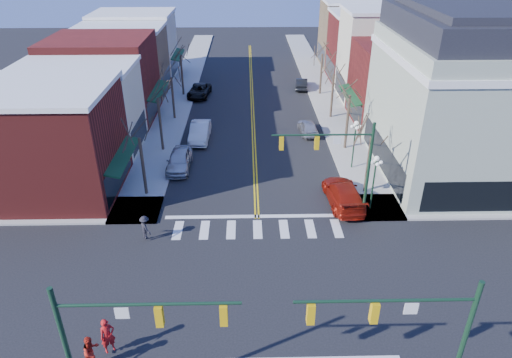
{
  "coord_description": "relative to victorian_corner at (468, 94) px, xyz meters",
  "views": [
    {
      "loc": [
        -0.66,
        -19.3,
        17.83
      ],
      "look_at": [
        -0.07,
        8.21,
        2.8
      ],
      "focal_mm": 32.0,
      "sensor_mm": 36.0,
      "label": 1
    }
  ],
  "objects": [
    {
      "name": "car_right_near",
      "position": [
        -10.1,
        -5.08,
        -5.83
      ],
      "size": [
        2.65,
        5.82,
        1.65
      ],
      "primitive_type": "imported",
      "rotation": [
        0.0,
        0.0,
        3.2
      ],
      "color": "maroon",
      "rests_on": "ground"
    },
    {
      "name": "bldg_right_tan",
      "position": [
        -1.0,
        34.5,
        -2.16
      ],
      "size": [
        10.0,
        8.0,
        9.0
      ],
      "primitive_type": "cube",
      "color": "#8B714D",
      "rests_on": "ground"
    },
    {
      "name": "traffic_mast_near_right",
      "position": [
        -10.95,
        -21.9,
        -1.95
      ],
      "size": [
        6.6,
        0.28,
        7.2
      ],
      "color": "#14331E",
      "rests_on": "ground"
    },
    {
      "name": "bldg_left_tan",
      "position": [
        -32.0,
        21.25,
        -2.76
      ],
      "size": [
        10.0,
        7.5,
        7.8
      ],
      "primitive_type": "cube",
      "color": "#8B714D",
      "rests_on": "ground"
    },
    {
      "name": "victorian_corner",
      "position": [
        0.0,
        0.0,
        0.0
      ],
      "size": [
        12.25,
        14.25,
        13.3
      ],
      "color": "#9FAA93",
      "rests_on": "ground"
    },
    {
      "name": "bldg_left_brick_a",
      "position": [
        -32.0,
        -2.75,
        -2.66
      ],
      "size": [
        10.0,
        8.5,
        8.0
      ],
      "primitive_type": "cube",
      "color": "maroon",
      "rests_on": "ground"
    },
    {
      "name": "tree_right_a",
      "position": [
        -8.1,
        -3.5,
        -4.35
      ],
      "size": [
        0.24,
        0.24,
        4.62
      ],
      "primitive_type": "cylinder",
      "color": "#382B21",
      "rests_on": "ground"
    },
    {
      "name": "traffic_mast_far_right",
      "position": [
        -10.95,
        -7.1,
        -1.95
      ],
      "size": [
        6.6,
        0.28,
        7.2
      ],
      "color": "#14331E",
      "rests_on": "ground"
    },
    {
      "name": "lamppost_corner",
      "position": [
        -8.3,
        -6.0,
        -3.7
      ],
      "size": [
        0.36,
        0.36,
        4.33
      ],
      "color": "#14331E",
      "rests_on": "ground"
    },
    {
      "name": "car_left_near",
      "position": [
        -22.9,
        0.83,
        -5.85
      ],
      "size": [
        1.98,
        4.77,
        1.61
      ],
      "primitive_type": "imported",
      "rotation": [
        0.0,
        0.0,
        -0.01
      ],
      "color": "#B1B1B6",
      "rests_on": "ground"
    },
    {
      "name": "car_right_mid",
      "position": [
        -11.08,
        8.24,
        -5.96
      ],
      "size": [
        1.92,
        4.17,
        1.38
      ],
      "primitive_type": "imported",
      "rotation": [
        0.0,
        0.0,
        3.21
      ],
      "color": "#AAAAAF",
      "rests_on": "ground"
    },
    {
      "name": "car_left_mid",
      "position": [
        -21.68,
        6.9,
        -5.83
      ],
      "size": [
        1.87,
        5.05,
        1.65
      ],
      "primitive_type": "imported",
      "rotation": [
        0.0,
        0.0,
        -0.03
      ],
      "color": "silver",
      "rests_on": "ground"
    },
    {
      "name": "bldg_right_brick_a",
      "position": [
        -1.0,
        11.25,
        -2.66
      ],
      "size": [
        10.0,
        8.5,
        8.0
      ],
      "primitive_type": "cube",
      "color": "maroon",
      "rests_on": "ground"
    },
    {
      "name": "lamppost_midblock",
      "position": [
        -8.3,
        0.5,
        -3.7
      ],
      "size": [
        0.36,
        0.36,
        4.33
      ],
      "color": "#14331E",
      "rests_on": "ground"
    },
    {
      "name": "bldg_right_stucco",
      "position": [
        -1.0,
        19.0,
        -1.66
      ],
      "size": [
        10.0,
        7.0,
        10.0
      ],
      "primitive_type": "cube",
      "color": "beige",
      "rests_on": "ground"
    },
    {
      "name": "car_right_far",
      "position": [
        -10.1,
        22.9,
        -5.98
      ],
      "size": [
        1.97,
        4.25,
        1.35
      ],
      "primitive_type": "imported",
      "rotation": [
        0.0,
        0.0,
        3.01
      ],
      "color": "black",
      "rests_on": "ground"
    },
    {
      "name": "traffic_mast_near_left",
      "position": [
        -22.05,
        -21.9,
        -1.95
      ],
      "size": [
        6.6,
        0.28,
        7.2
      ],
      "color": "#14331E",
      "rests_on": "ground"
    },
    {
      "name": "car_left_far",
      "position": [
        -22.9,
        20.08,
        -5.95
      ],
      "size": [
        2.88,
        5.29,
        1.41
      ],
      "primitive_type": "imported",
      "rotation": [
        0.0,
        0.0,
        -0.11
      ],
      "color": "black",
      "rests_on": "ground"
    },
    {
      "name": "sidewalk_left",
      "position": [
        -25.25,
        5.5,
        -6.58
      ],
      "size": [
        3.5,
        70.0,
        0.15
      ],
      "primitive_type": "cube",
      "color": "#9E9B93",
      "rests_on": "ground"
    },
    {
      "name": "tree_left_b",
      "position": [
        -24.9,
        4.5,
        -4.14
      ],
      "size": [
        0.24,
        0.24,
        5.04
      ],
      "primitive_type": "cylinder",
      "color": "#382B21",
      "rests_on": "ground"
    },
    {
      "name": "pedestrian_red_b",
      "position": [
        -24.32,
        -19.26,
        -5.62
      ],
      "size": [
        1.0,
        1.08,
        1.76
      ],
      "primitive_type": "imported",
      "rotation": [
        0.0,
        0.0,
        1.06
      ],
      "color": "#AD1E12",
      "rests_on": "sidewalk_left"
    },
    {
      "name": "bldg_right_brick_b",
      "position": [
        -1.0,
        26.5,
        -2.41
      ],
      "size": [
        10.0,
        8.0,
        8.5
      ],
      "primitive_type": "cube",
      "color": "maroon",
      "rests_on": "ground"
    },
    {
      "name": "tree_right_c",
      "position": [
        -8.1,
        12.5,
        -4.24
      ],
      "size": [
        0.24,
        0.24,
        4.83
      ],
      "primitive_type": "cylinder",
      "color": "#382B21",
      "rests_on": "ground"
    },
    {
      "name": "bldg_left_stucco_b",
      "position": [
        -32.0,
        29.0,
        -2.56
      ],
      "size": [
        10.0,
        8.0,
        8.2
      ],
      "primitive_type": "cube",
      "color": "beige",
      "rests_on": "ground"
    },
    {
      "name": "bldg_left_stucco_a",
      "position": [
        -32.0,
        5.0,
        -2.91
      ],
      "size": [
        10.0,
        7.0,
        7.5
      ],
      "primitive_type": "cube",
      "color": "beige",
      "rests_on": "ground"
    },
    {
      "name": "bldg_left_brick_b",
      "position": [
        -32.0,
        13.0,
        -2.41
      ],
      "size": [
        10.0,
        9.0,
        8.5
      ],
      "primitive_type": "cube",
      "color": "maroon",
      "rests_on": "ground"
    },
    {
      "name": "pedestrian_red_a",
      "position": [
        -23.8,
        -18.4,
        -5.56
      ],
      "size": [
        0.83,
        0.77,
        1.9
      ],
      "primitive_type": "imported",
      "rotation": [
        0.0,
        0.0,
        0.6
      ],
      "color": "#AA1213",
      "rests_on": "sidewalk_left"
    },
    {
      "name": "ground",
      "position": [
        -16.5,
        -14.5,
        -6.66
      ],
      "size": [
        160.0,
        160.0,
        0.0
      ],
      "primitive_type": "plane",
      "color": "black",
      "rests_on": "ground"
    },
    {
      "name": "tree_left_d",
      "position": [
        -24.9,
        20.5,
        -4.21
      ],
      "size": [
        0.24,
        0.24,
        4.9
      ],
      "primitive_type": "cylinder",
      "color": "#382B21",
      "rests_on": "ground"
    },
    {
      "name": "tree_right_d",
      "position": [
        -8.1,
        20.5,
        -4.17
      ],
      "size": [
        0.24,
        0.24,
        4.97
      ],
      "primitive_type": "cylinder",
      "color": "#382B21",
      "rests_on": "ground"
    },
    {
      "name": "pedestrian_dark_b",
      "position": [
        -23.8,
        -9.33,
        -5.68
      ],
      "size": [
        1.16,
        1.22,
        1.66
      ],
      "primitive_type": "imported",
      "rotation": [
        0.0,
        0.0,
        2.27
      ],
      "color": "black",
      "rests_on": "sidewalk_left"
    },
    {
      "name": "tree_right_b",
      "position": [
        -8.1,
        4.5,
        -4.07
      ],
      "size": [
        0.24,
        0.24,
        5.18
      ],
      "primitive_type": "cylinder",
      "color": "#382B21",
      "rests_on": "ground"
    },
    {
      "name": "tree_left_a",
      "position": [
        -24.9,
        -3.5,
        -4.28
      ],
      "size": [
        0.24,
        0.24,
        4.76
      ],
      "primitive_type": "cylinder",
      "color": "#382B21",
      "rests_on": "ground"
    },
    {
      "name": "tree_left_c",
      "position": [
        -24.9,
        12.5,
        -4.38
      ],
      "size": [
        0.24,
        0.24,
        4.55
      ],
      "primitive_type": "cylinder",
      "color": "#382B21",
      "rests_on": "ground"
    },
    {
      "name": "sidewalk_right",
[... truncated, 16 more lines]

